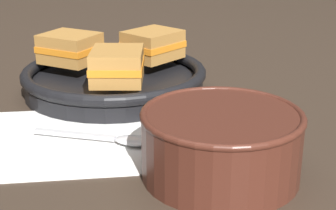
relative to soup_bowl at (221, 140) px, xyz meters
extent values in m
plane|color=#382B21|center=(-0.11, 0.10, -0.04)|extent=(4.00, 4.00, 0.00)
cube|color=white|center=(-0.17, 0.09, -0.04)|extent=(0.27, 0.24, 0.00)
cylinder|color=#4C2319|center=(0.00, 0.00, -0.01)|extent=(0.17, 0.17, 0.07)
cylinder|color=gold|center=(0.00, 0.00, 0.02)|extent=(0.15, 0.15, 0.01)
torus|color=#4C2319|center=(0.00, 0.00, 0.03)|extent=(0.17, 0.17, 0.01)
cube|color=silver|center=(-0.17, 0.09, -0.03)|extent=(0.11, 0.03, 0.01)
ellipsoid|color=silver|center=(-0.10, 0.07, -0.03)|extent=(0.06, 0.04, 0.01)
cylinder|color=black|center=(-0.14, 0.28, -0.03)|extent=(0.28, 0.28, 0.02)
torus|color=black|center=(-0.14, 0.28, -0.01)|extent=(0.29, 0.29, 0.02)
cube|color=black|center=(-0.10, 0.48, -0.01)|extent=(0.05, 0.13, 0.01)
cube|color=#B27A38|center=(-0.08, 0.33, 0.01)|extent=(0.11, 0.11, 0.02)
cube|color=orange|center=(-0.08, 0.33, 0.02)|extent=(0.11, 0.11, 0.01)
cube|color=#B27A38|center=(-0.08, 0.33, 0.04)|extent=(0.11, 0.11, 0.02)
cube|color=#B27A38|center=(-0.21, 0.31, 0.01)|extent=(0.11, 0.10, 0.02)
cube|color=orange|center=(-0.21, 0.31, 0.02)|extent=(0.11, 0.10, 0.01)
cube|color=#B27A38|center=(-0.21, 0.31, 0.04)|extent=(0.11, 0.10, 0.02)
cube|color=#B27A38|center=(-0.13, 0.20, 0.01)|extent=(0.07, 0.08, 0.02)
cube|color=orange|center=(-0.13, 0.20, 0.02)|extent=(0.07, 0.09, 0.01)
cube|color=#B27A38|center=(-0.13, 0.20, 0.04)|extent=(0.07, 0.08, 0.02)
camera|label=1|loc=(-0.06, -0.50, 0.22)|focal=55.00mm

